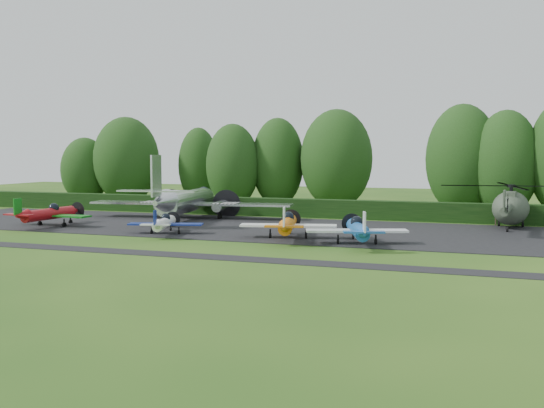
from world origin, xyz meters
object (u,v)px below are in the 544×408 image
(light_plane_red, at_px, (49,214))
(light_plane_blue, at_px, (358,229))
(light_plane_white, at_px, (165,223))
(helicopter, at_px, (511,205))
(sign_board, at_px, (513,212))
(transport_plane, at_px, (186,201))
(light_plane_orange, at_px, (288,224))

(light_plane_red, height_order, light_plane_blue, light_plane_red)
(light_plane_white, distance_m, helicopter, 32.06)
(light_plane_red, bearing_deg, sign_board, 16.59)
(transport_plane, xyz_separation_m, light_plane_orange, (14.55, -10.41, -0.72))
(light_plane_orange, relative_size, light_plane_blue, 1.02)
(transport_plane, relative_size, helicopter, 1.49)
(transport_plane, bearing_deg, light_plane_red, -127.19)
(light_plane_red, relative_size, light_plane_blue, 1.02)
(sign_board, bearing_deg, helicopter, -80.14)
(transport_plane, distance_m, light_plane_red, 13.66)
(sign_board, bearing_deg, light_plane_orange, -120.40)
(light_plane_red, distance_m, light_plane_blue, 30.19)
(helicopter, bearing_deg, transport_plane, 179.26)
(transport_plane, distance_m, helicopter, 32.38)
(transport_plane, height_order, light_plane_blue, transport_plane)
(light_plane_white, relative_size, light_plane_blue, 0.83)
(light_plane_orange, height_order, light_plane_blue, light_plane_orange)
(transport_plane, height_order, light_plane_red, transport_plane)
(light_plane_white, xyz_separation_m, helicopter, (28.60, 14.44, 1.17))
(transport_plane, distance_m, light_plane_white, 11.77)
(transport_plane, xyz_separation_m, light_plane_white, (3.61, -11.16, -0.96))
(light_plane_orange, bearing_deg, light_plane_blue, 0.41)
(light_plane_white, height_order, helicopter, helicopter)
(helicopter, xyz_separation_m, sign_board, (0.33, 2.32, -0.88))
(light_plane_orange, bearing_deg, light_plane_red, -168.62)
(helicopter, distance_m, sign_board, 2.50)
(light_plane_red, relative_size, light_plane_white, 1.23)
(transport_plane, relative_size, sign_board, 6.36)
(light_plane_blue, xyz_separation_m, sign_board, (11.98, 17.35, 0.08))
(helicopter, bearing_deg, light_plane_red, -169.25)
(transport_plane, height_order, light_plane_white, transport_plane)
(light_plane_white, bearing_deg, light_plane_red, -170.97)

